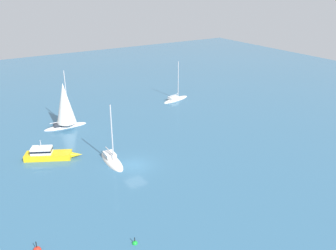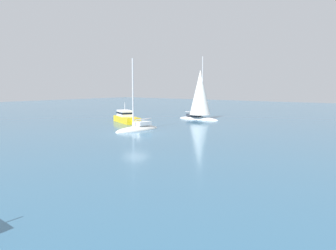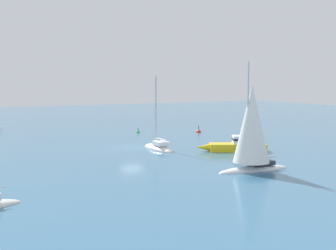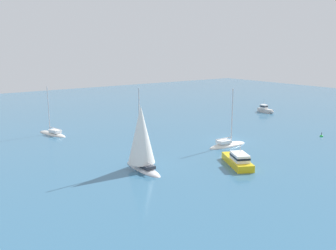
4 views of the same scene
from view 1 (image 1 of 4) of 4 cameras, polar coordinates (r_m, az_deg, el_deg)
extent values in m
plane|color=teal|center=(46.75, -5.28, -6.38)|extent=(160.00, 160.00, 0.00)
ellipsoid|color=silver|center=(71.73, 1.25, 4.03)|extent=(3.22, 6.74, 0.83)
cube|color=white|center=(70.98, 0.82, 4.38)|extent=(1.60, 2.19, 0.46)
cylinder|color=silver|center=(71.06, 1.63, 7.22)|extent=(0.13, 0.13, 7.18)
cylinder|color=silver|center=(70.82, 0.80, 4.74)|extent=(0.84, 2.87, 0.11)
ellipsoid|color=white|center=(60.67, -15.95, -0.29)|extent=(1.87, 6.92, 0.85)
cube|color=#2D333D|center=(60.28, -16.76, 0.10)|extent=(1.22, 2.10, 0.37)
cylinder|color=silver|center=(59.22, -15.79, 4.16)|extent=(0.14, 0.14, 8.81)
cylinder|color=silver|center=(60.12, -16.83, 0.47)|extent=(0.21, 3.09, 0.11)
cone|color=white|center=(59.37, -16.08, 3.36)|extent=(3.19, 3.19, 6.61)
ellipsoid|color=silver|center=(48.03, -8.87, -5.74)|extent=(6.44, 2.18, 1.00)
cube|color=white|center=(48.35, -9.24, -4.62)|extent=(1.97, 1.39, 0.43)
cylinder|color=silver|center=(45.66, -8.90, -1.32)|extent=(0.17, 0.17, 7.55)
cylinder|color=silver|center=(48.17, -9.29, -4.10)|extent=(2.86, 0.28, 0.13)
cube|color=yellow|center=(50.65, -18.45, -4.64)|extent=(4.46, 6.23, 0.81)
cone|color=yellow|center=(49.88, -14.31, -4.58)|extent=(1.40, 1.70, 0.81)
cube|color=white|center=(50.49, -19.43, -3.81)|extent=(2.58, 3.05, 0.85)
cube|color=black|center=(50.47, -19.44, -3.77)|extent=(2.64, 3.10, 0.24)
cylinder|color=silver|center=(50.10, -19.57, -2.83)|extent=(0.08, 0.08, 1.06)
sphere|color=green|center=(34.40, -5.29, -18.21)|extent=(0.51, 0.51, 0.51)
cylinder|color=black|center=(34.11, -5.31, -17.63)|extent=(0.08, 0.08, 0.40)
sphere|color=red|center=(35.52, -20.04, -18.19)|extent=(0.70, 0.70, 0.70)
cylinder|color=black|center=(35.12, -20.18, -17.37)|extent=(0.08, 0.08, 0.59)
camera|label=2|loc=(47.90, 42.53, -4.92)|focal=38.78mm
camera|label=3|loc=(98.86, -7.51, 13.68)|focal=54.38mm
camera|label=4|loc=(79.05, -46.92, 9.06)|focal=39.61mm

